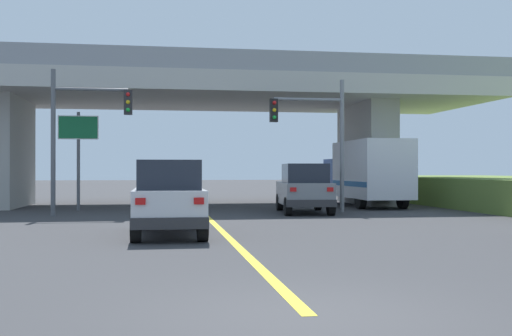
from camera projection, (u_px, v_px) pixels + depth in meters
ground at (195, 205)px, 31.17m from camera, size 160.00×160.00×0.00m
overpass_bridge at (195, 107)px, 31.18m from camera, size 29.29×9.52×7.01m
lane_divider_stripe at (221, 230)px, 18.12m from camera, size 0.20×21.60×0.01m
suv_lead at (169, 198)px, 16.65m from camera, size 1.88×4.35×2.02m
suv_crossing at (304, 188)px, 25.47m from camera, size 2.30×4.47×2.02m
box_truck at (367, 172)px, 30.23m from camera, size 2.33×7.41×3.15m
traffic_signal_nearside at (318, 129)px, 25.85m from camera, size 3.16×0.36×5.55m
traffic_signal_farside at (80, 124)px, 23.89m from camera, size 3.07×0.36×5.63m
highway_sign at (78, 138)px, 27.01m from camera, size 1.72×0.17×4.30m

